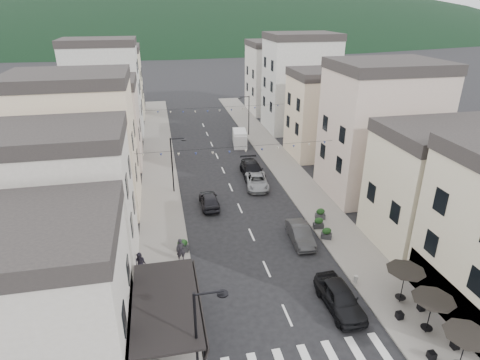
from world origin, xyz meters
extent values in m
cube|color=slate|center=(-7.50, 32.00, 0.06)|extent=(4.00, 76.00, 0.12)
cube|color=slate|center=(7.50, 32.00, 0.06)|extent=(4.00, 76.00, 0.12)
ellipsoid|color=black|center=(0.00, 300.00, 0.00)|extent=(640.00, 360.00, 70.00)
cube|color=#BAB4AA|center=(-15.50, 5.00, 4.00)|extent=(12.00, 8.00, 8.00)
cube|color=black|center=(-7.50, 5.00, 3.20)|extent=(3.60, 7.50, 0.15)
cube|color=black|center=(-5.70, 5.00, 2.70)|extent=(0.34, 7.50, 0.99)
cylinder|color=black|center=(-5.80, 8.50, 1.60)|extent=(0.10, 0.10, 3.20)
cube|color=#BAB4AA|center=(-14.50, 14.00, 5.00)|extent=(10.00, 7.00, 10.00)
cube|color=#262323|center=(-14.50, 14.00, 10.50)|extent=(10.20, 7.14, 1.00)
cube|color=beige|center=(-14.50, 24.00, 6.00)|extent=(10.00, 8.00, 12.00)
cube|color=#262323|center=(-14.50, 24.00, 12.50)|extent=(10.20, 8.16, 1.00)
cube|color=#BFA79B|center=(-14.50, 36.00, 4.75)|extent=(10.00, 8.00, 9.50)
cube|color=#262323|center=(-14.50, 36.00, 10.00)|extent=(10.20, 8.16, 1.00)
cube|color=#AEAEA9|center=(-14.50, 48.00, 6.50)|extent=(10.00, 7.00, 13.00)
cube|color=#262323|center=(-14.50, 48.00, 13.50)|extent=(10.20, 7.14, 1.00)
cube|color=beige|center=(-14.50, 60.00, 5.50)|extent=(10.00, 9.00, 11.00)
cube|color=#262323|center=(-14.50, 60.00, 11.50)|extent=(10.20, 9.18, 1.00)
cube|color=beige|center=(14.50, 12.00, 4.50)|extent=(10.00, 7.00, 9.00)
cube|color=#262323|center=(14.50, 12.00, 9.50)|extent=(10.20, 7.14, 1.00)
cube|color=#BFA79B|center=(14.50, 22.00, 6.25)|extent=(10.00, 8.00, 12.50)
cube|color=#262323|center=(14.50, 22.00, 13.00)|extent=(10.20, 8.16, 1.00)
cube|color=beige|center=(14.50, 34.00, 5.00)|extent=(10.00, 7.00, 10.00)
cube|color=#262323|center=(14.50, 34.00, 10.50)|extent=(10.20, 7.14, 1.00)
cube|color=#AEAEA9|center=(14.50, 46.00, 6.75)|extent=(10.00, 8.00, 13.50)
cube|color=#262323|center=(14.50, 46.00, 14.00)|extent=(10.20, 8.16, 1.00)
cube|color=#BAB4AA|center=(14.50, 58.00, 5.75)|extent=(10.00, 9.00, 11.50)
cube|color=#262323|center=(14.50, 58.00, 12.00)|extent=(10.20, 9.18, 1.00)
cylinder|color=black|center=(7.70, 0.00, 1.27)|extent=(0.06, 0.06, 2.30)
cone|color=black|center=(7.70, 0.00, 2.37)|extent=(2.50, 2.50, 0.55)
cylinder|color=black|center=(7.70, 2.80, 1.27)|extent=(0.06, 0.06, 2.30)
cone|color=black|center=(7.70, 2.80, 2.37)|extent=(2.50, 2.50, 0.55)
cylinder|color=black|center=(7.70, 2.80, 0.49)|extent=(0.70, 0.70, 0.04)
cylinder|color=black|center=(7.70, 5.60, 1.27)|extent=(0.06, 0.06, 2.30)
cone|color=black|center=(7.70, 5.60, 2.37)|extent=(2.50, 2.50, 0.55)
cylinder|color=black|center=(7.70, 5.60, 0.49)|extent=(0.70, 0.70, 0.04)
cylinder|color=black|center=(-6.10, 2.00, 3.00)|extent=(0.14, 0.14, 6.00)
cylinder|color=black|center=(-5.40, 2.00, 5.90)|extent=(1.40, 0.10, 0.10)
cylinder|color=black|center=(-4.75, 2.00, 5.75)|extent=(0.56, 0.56, 0.08)
cylinder|color=black|center=(-6.10, 26.00, 3.00)|extent=(0.14, 0.14, 6.00)
cylinder|color=black|center=(-5.40, 26.00, 5.90)|extent=(1.40, 0.10, 0.10)
cylinder|color=black|center=(-4.75, 26.00, 5.75)|extent=(0.56, 0.56, 0.08)
cylinder|color=black|center=(6.10, 44.00, 3.00)|extent=(0.14, 0.14, 6.00)
cylinder|color=black|center=(5.40, 44.00, 5.90)|extent=(1.40, 0.10, 0.10)
cylinder|color=black|center=(4.75, 44.00, 5.75)|extent=(0.56, 0.56, 0.08)
cylinder|color=gray|center=(-5.70, 6.00, 0.42)|extent=(0.26, 0.26, 0.60)
cylinder|color=gray|center=(-5.70, 9.00, 0.42)|extent=(0.26, 0.26, 0.60)
cylinder|color=gray|center=(5.70, 8.00, 0.42)|extent=(0.26, 0.26, 0.60)
cylinder|color=black|center=(0.00, 22.00, 6.00)|extent=(19.00, 0.02, 0.02)
cone|color=beige|center=(-8.71, 22.00, 5.81)|extent=(0.28, 0.28, 0.24)
cone|color=navy|center=(-7.12, 22.00, 5.73)|extent=(0.28, 0.28, 0.24)
cone|color=beige|center=(-5.54, 22.00, 5.65)|extent=(0.28, 0.28, 0.24)
cone|color=navy|center=(-3.96, 22.00, 5.58)|extent=(0.28, 0.28, 0.24)
cone|color=beige|center=(-2.38, 22.00, 5.54)|extent=(0.28, 0.28, 0.24)
cone|color=navy|center=(-0.79, 22.00, 5.51)|extent=(0.28, 0.28, 0.24)
cone|color=beige|center=(0.79, 22.00, 5.51)|extent=(0.28, 0.28, 0.24)
cone|color=navy|center=(2.38, 22.00, 5.54)|extent=(0.28, 0.28, 0.24)
cone|color=beige|center=(3.96, 22.00, 5.58)|extent=(0.28, 0.28, 0.24)
cone|color=navy|center=(5.54, 22.00, 5.65)|extent=(0.28, 0.28, 0.24)
cone|color=beige|center=(7.12, 22.00, 5.73)|extent=(0.28, 0.28, 0.24)
cone|color=navy|center=(8.71, 22.00, 5.81)|extent=(0.28, 0.28, 0.24)
cylinder|color=black|center=(0.00, 38.00, 6.00)|extent=(19.00, 0.02, 0.02)
cone|color=beige|center=(-8.71, 38.00, 5.81)|extent=(0.28, 0.28, 0.24)
cone|color=navy|center=(-7.12, 38.00, 5.73)|extent=(0.28, 0.28, 0.24)
cone|color=beige|center=(-5.54, 38.00, 5.65)|extent=(0.28, 0.28, 0.24)
cone|color=navy|center=(-3.96, 38.00, 5.58)|extent=(0.28, 0.28, 0.24)
cone|color=beige|center=(-2.38, 38.00, 5.54)|extent=(0.28, 0.28, 0.24)
cone|color=navy|center=(-0.79, 38.00, 5.51)|extent=(0.28, 0.28, 0.24)
cone|color=beige|center=(0.79, 38.00, 5.51)|extent=(0.28, 0.28, 0.24)
cone|color=navy|center=(2.38, 38.00, 5.54)|extent=(0.28, 0.28, 0.24)
cone|color=beige|center=(3.96, 38.00, 5.58)|extent=(0.28, 0.28, 0.24)
cone|color=navy|center=(5.54, 38.00, 5.65)|extent=(0.28, 0.28, 0.24)
cone|color=beige|center=(7.12, 38.00, 5.73)|extent=(0.28, 0.28, 0.24)
cone|color=navy|center=(8.71, 38.00, 5.81)|extent=(0.28, 0.28, 0.24)
imported|color=black|center=(3.54, 6.00, 0.83)|extent=(2.12, 4.93, 1.66)
imported|color=#2E2E30|center=(3.74, 14.14, 0.72)|extent=(1.78, 4.47, 1.45)
imported|color=gray|center=(2.80, 25.50, 0.69)|extent=(2.91, 5.21, 1.38)
imported|color=black|center=(2.99, 28.47, 0.82)|extent=(2.51, 5.74, 1.64)
imported|color=black|center=(-2.87, 21.95, 0.73)|extent=(1.73, 4.28, 1.45)
cube|color=silver|center=(3.87, 39.99, 0.94)|extent=(2.39, 4.72, 1.88)
cube|color=silver|center=(3.80, 39.43, 1.93)|extent=(2.14, 3.22, 0.47)
cylinder|color=black|center=(2.90, 38.42, 0.33)|extent=(0.32, 0.68, 0.66)
cylinder|color=black|center=(4.39, 38.21, 0.33)|extent=(0.32, 0.68, 0.66)
cylinder|color=black|center=(3.36, 41.77, 0.33)|extent=(0.32, 0.68, 0.66)
cylinder|color=black|center=(4.85, 41.56, 0.33)|extent=(0.32, 0.68, 0.66)
imported|color=black|center=(-6.20, 13.22, 1.07)|extent=(0.76, 0.56, 1.89)
imported|color=black|center=(-9.20, 12.05, 1.04)|extent=(1.10, 1.00, 1.84)
cube|color=#2F2F31|center=(-7.15, 7.20, 0.39)|extent=(1.12, 0.70, 0.53)
ellipsoid|color=black|center=(-7.15, 7.20, 0.97)|extent=(0.93, 0.59, 0.68)
cube|color=#2B2B2D|center=(-6.00, 14.53, 0.35)|extent=(1.05, 0.76, 0.47)
ellipsoid|color=black|center=(-6.00, 14.53, 0.87)|extent=(0.83, 0.53, 0.60)
cube|color=#29292B|center=(6.00, 13.97, 0.35)|extent=(1.03, 0.82, 0.45)
ellipsoid|color=black|center=(6.00, 13.97, 0.84)|extent=(0.79, 0.50, 0.58)
cube|color=#29292B|center=(6.00, 15.75, 0.34)|extent=(0.96, 0.62, 0.45)
ellipsoid|color=black|center=(6.00, 15.75, 0.84)|extent=(0.79, 0.50, 0.57)
cube|color=#303033|center=(6.80, 17.31, 0.35)|extent=(1.01, 0.73, 0.46)
ellipsoid|color=black|center=(6.80, 17.31, 0.85)|extent=(0.81, 0.51, 0.59)
camera|label=1|loc=(-7.00, -13.00, 18.27)|focal=30.00mm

